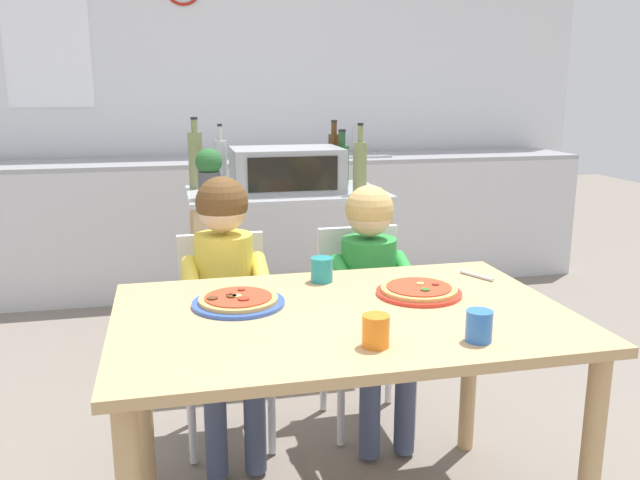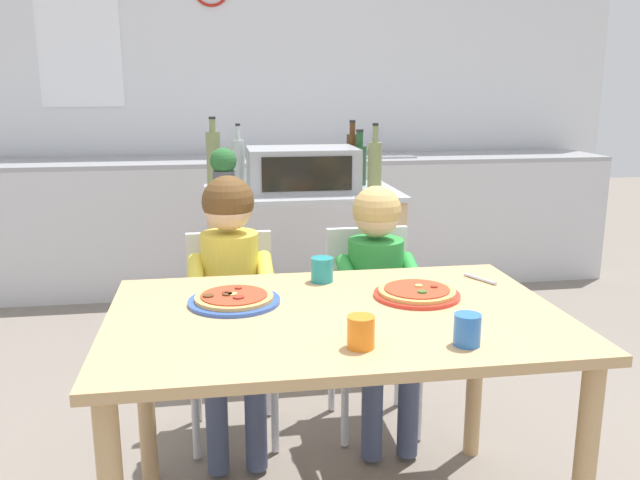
# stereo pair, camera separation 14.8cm
# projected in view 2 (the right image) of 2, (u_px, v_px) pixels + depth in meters

# --- Properties ---
(ground_plane) EXTENTS (12.55, 12.55, 0.00)m
(ground_plane) POSITION_uv_depth(u_px,v_px,m) (290.00, 369.00, 3.32)
(ground_plane) COLOR slate
(back_wall_tiled) EXTENTS (5.45, 0.14, 2.70)m
(back_wall_tiled) POSITION_uv_depth(u_px,v_px,m) (258.00, 92.00, 4.88)
(back_wall_tiled) COLOR silver
(back_wall_tiled) RESTS_ON ground
(kitchen_counter) EXTENTS (4.91, 0.60, 1.10)m
(kitchen_counter) POSITION_uv_depth(u_px,v_px,m) (265.00, 222.00, 4.69)
(kitchen_counter) COLOR silver
(kitchen_counter) RESTS_ON ground
(kitchen_island_cart) EXTENTS (0.97, 0.60, 0.88)m
(kitchen_island_cart) POSITION_uv_depth(u_px,v_px,m) (302.00, 247.00, 3.38)
(kitchen_island_cart) COLOR #B7BABF
(kitchen_island_cart) RESTS_ON ground
(toaster_oven) EXTENTS (0.54, 0.36, 0.22)m
(toaster_oven) POSITION_uv_depth(u_px,v_px,m) (302.00, 169.00, 3.28)
(toaster_oven) COLOR #999BA0
(toaster_oven) RESTS_ON kitchen_island_cart
(bottle_slim_sauce) EXTENTS (0.07, 0.07, 0.36)m
(bottle_slim_sauce) POSITION_uv_depth(u_px,v_px,m) (214.00, 158.00, 3.39)
(bottle_slim_sauce) COLOR olive
(bottle_slim_sauce) RESTS_ON kitchen_island_cart
(bottle_brown_beer) EXTENTS (0.07, 0.07, 0.34)m
(bottle_brown_beer) POSITION_uv_depth(u_px,v_px,m) (375.00, 167.00, 3.16)
(bottle_brown_beer) COLOR olive
(bottle_brown_beer) RESTS_ON kitchen_island_cart
(bottle_clear_vinegar) EXTENTS (0.06, 0.06, 0.34)m
(bottle_clear_vinegar) POSITION_uv_depth(u_px,v_px,m) (352.00, 157.00, 3.55)
(bottle_clear_vinegar) COLOR #4C2D14
(bottle_clear_vinegar) RESTS_ON kitchen_island_cart
(bottle_dark_olive_oil) EXTENTS (0.06, 0.06, 0.32)m
(bottle_dark_olive_oil) POSITION_uv_depth(u_px,v_px,m) (239.00, 162.00, 3.44)
(bottle_dark_olive_oil) COLOR #ADB7B2
(bottle_dark_olive_oil) RESTS_ON kitchen_island_cart
(bottle_tall_green_wine) EXTENTS (0.07, 0.07, 0.29)m
(bottle_tall_green_wine) POSITION_uv_depth(u_px,v_px,m) (359.00, 163.00, 3.47)
(bottle_tall_green_wine) COLOR #1E4723
(bottle_tall_green_wine) RESTS_ON kitchen_island_cart
(potted_herb_plant) EXTENTS (0.12, 0.12, 0.24)m
(potted_herb_plant) POSITION_uv_depth(u_px,v_px,m) (224.00, 171.00, 3.08)
(potted_herb_plant) COLOR #4C4C51
(potted_herb_plant) RESTS_ON kitchen_island_cart
(dining_table) EXTENTS (1.34, 0.87, 0.74)m
(dining_table) POSITION_uv_depth(u_px,v_px,m) (336.00, 344.00, 1.97)
(dining_table) COLOR tan
(dining_table) RESTS_ON ground
(dining_chair_left) EXTENTS (0.36, 0.36, 0.81)m
(dining_chair_left) POSITION_uv_depth(u_px,v_px,m) (232.00, 320.00, 2.64)
(dining_chair_left) COLOR silver
(dining_chair_left) RESTS_ON ground
(dining_chair_right) EXTENTS (0.36, 0.36, 0.81)m
(dining_chair_right) POSITION_uv_depth(u_px,v_px,m) (371.00, 312.00, 2.73)
(dining_chair_right) COLOR silver
(dining_chair_right) RESTS_ON ground
(child_in_yellow_shirt) EXTENTS (0.32, 0.42, 1.05)m
(child_in_yellow_shirt) POSITION_uv_depth(u_px,v_px,m) (231.00, 280.00, 2.48)
(child_in_yellow_shirt) COLOR #424C6B
(child_in_yellow_shirt) RESTS_ON ground
(child_in_green_shirt) EXTENTS (0.32, 0.42, 1.00)m
(child_in_green_shirt) POSITION_uv_depth(u_px,v_px,m) (379.00, 281.00, 2.57)
(child_in_green_shirt) COLOR #424C6B
(child_in_green_shirt) RESTS_ON ground
(pizza_plate_blue_rimmed) EXTENTS (0.28, 0.28, 0.03)m
(pizza_plate_blue_rimmed) POSITION_uv_depth(u_px,v_px,m) (234.00, 299.00, 2.03)
(pizza_plate_blue_rimmed) COLOR #3356B7
(pizza_plate_blue_rimmed) RESTS_ON dining_table
(pizza_plate_red_rimmed) EXTENTS (0.27, 0.27, 0.03)m
(pizza_plate_red_rimmed) POSITION_uv_depth(u_px,v_px,m) (417.00, 293.00, 2.09)
(pizza_plate_red_rimmed) COLOR red
(pizza_plate_red_rimmed) RESTS_ON dining_table
(drinking_cup_blue) EXTENTS (0.07, 0.07, 0.08)m
(drinking_cup_blue) POSITION_uv_depth(u_px,v_px,m) (467.00, 330.00, 1.69)
(drinking_cup_blue) COLOR blue
(drinking_cup_blue) RESTS_ON dining_table
(drinking_cup_teal) EXTENTS (0.08, 0.08, 0.08)m
(drinking_cup_teal) POSITION_uv_depth(u_px,v_px,m) (322.00, 270.00, 2.24)
(drinking_cup_teal) COLOR teal
(drinking_cup_teal) RESTS_ON dining_table
(drinking_cup_orange) EXTENTS (0.07, 0.07, 0.08)m
(drinking_cup_orange) POSITION_uv_depth(u_px,v_px,m) (361.00, 332.00, 1.68)
(drinking_cup_orange) COLOR orange
(drinking_cup_orange) RESTS_ON dining_table
(serving_spoon) EXTENTS (0.07, 0.13, 0.01)m
(serving_spoon) POSITION_uv_depth(u_px,v_px,m) (480.00, 279.00, 2.26)
(serving_spoon) COLOR #B7BABF
(serving_spoon) RESTS_ON dining_table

